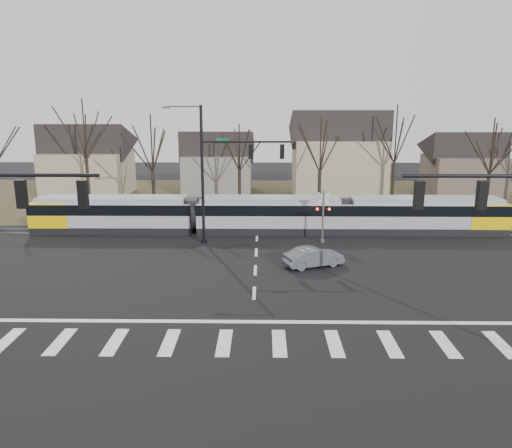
{
  "coord_description": "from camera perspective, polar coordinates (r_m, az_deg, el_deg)",
  "views": [
    {
      "loc": [
        0.47,
        -23.98,
        9.99
      ],
      "look_at": [
        0.0,
        9.0,
        2.3
      ],
      "focal_mm": 35.0,
      "sensor_mm": 36.0,
      "label": 1
    }
  ],
  "objects": [
    {
      "name": "ground",
      "position": [
        25.98,
        -0.29,
        -9.49
      ],
      "size": [
        140.0,
        140.0,
        0.0
      ],
      "primitive_type": "plane",
      "color": "black"
    },
    {
      "name": "grass_verge",
      "position": [
        56.87,
        0.33,
        3.01
      ],
      "size": [
        140.0,
        28.0,
        0.01
      ],
      "primitive_type": "cube",
      "color": "#38331E",
      "rests_on": "ground"
    },
    {
      "name": "tree_row",
      "position": [
        50.25,
        2.58,
        7.41
      ],
      "size": [
        59.2,
        7.2,
        10.0
      ],
      "color": "black",
      "rests_on": "ground"
    },
    {
      "name": "house_a",
      "position": [
        61.74,
        -18.71,
        7.3
      ],
      "size": [
        9.72,
        8.64,
        8.6
      ],
      "color": "gray",
      "rests_on": "ground"
    },
    {
      "name": "house_c",
      "position": [
        57.81,
        9.4,
        8.23
      ],
      "size": [
        10.8,
        8.64,
        10.1
      ],
      "color": "gray",
      "rests_on": "ground"
    },
    {
      "name": "rail_pair",
      "position": [
        41.01,
        0.14,
        -0.93
      ],
      "size": [
        90.0,
        1.52,
        0.06
      ],
      "color": "#59595E",
      "rests_on": "ground"
    },
    {
      "name": "crosswalk",
      "position": [
        22.34,
        -0.49,
        -13.42
      ],
      "size": [
        27.0,
        2.6,
        0.01
      ],
      "color": "silver",
      "rests_on": "ground"
    },
    {
      "name": "rail_crossing_signal",
      "position": [
        37.93,
        7.66,
        0.67
      ],
      "size": [
        1.08,
        0.36,
        4.0
      ],
      "color": "#59595B",
      "rests_on": "ground"
    },
    {
      "name": "tram",
      "position": [
        40.86,
        1.49,
        1.25
      ],
      "size": [
        38.52,
        2.86,
        2.92
      ],
      "color": "gray",
      "rests_on": "ground"
    },
    {
      "name": "sedan",
      "position": [
        32.38,
        6.6,
        -3.75
      ],
      "size": [
        4.08,
        4.83,
        1.28
      ],
      "primitive_type": "imported",
      "rotation": [
        0.0,
        0.0,
        1.96
      ],
      "color": "#565B5E",
      "rests_on": "ground"
    },
    {
      "name": "lane_dashes",
      "position": [
        41.21,
        0.14,
        -0.9
      ],
      "size": [
        0.18,
        30.0,
        0.01
      ],
      "color": "silver",
      "rests_on": "ground"
    },
    {
      "name": "house_b",
      "position": [
        60.53,
        -4.41,
        7.37
      ],
      "size": [
        8.64,
        7.56,
        7.65
      ],
      "color": "slate",
      "rests_on": "ground"
    },
    {
      "name": "house_d",
      "position": [
        63.79,
        22.62,
        6.7
      ],
      "size": [
        8.64,
        7.56,
        7.65
      ],
      "color": "brown",
      "rests_on": "ground"
    },
    {
      "name": "signal_pole_far",
      "position": [
        36.85,
        -3.69,
        6.41
      ],
      "size": [
        9.28,
        0.44,
        10.2
      ],
      "color": "black",
      "rests_on": "ground"
    },
    {
      "name": "stop_line",
      "position": [
        24.33,
        -0.37,
        -11.1
      ],
      "size": [
        28.0,
        0.35,
        0.01
      ],
      "primitive_type": "cube",
      "color": "silver",
      "rests_on": "ground"
    }
  ]
}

